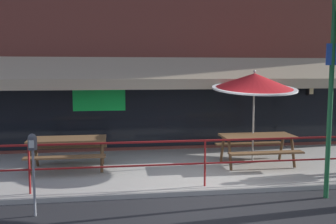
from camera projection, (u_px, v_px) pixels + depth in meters
ground_plane at (208, 195)px, 7.41m from camera, size 120.00×120.00×0.00m
patio_deck at (188, 167)px, 9.38m from camera, size 15.00×4.00×0.10m
restaurant_building at (175, 26)px, 11.15m from camera, size 15.00×1.60×7.64m
patio_railing at (205, 153)px, 7.62m from camera, size 13.84×0.04×0.97m
picnic_table_left at (68, 145)px, 8.90m from camera, size 1.80×1.42×0.76m
picnic_table_centre at (257, 141)px, 9.34m from camera, size 1.80×1.42×0.76m
patio_umbrella_centre at (254, 82)px, 9.46m from camera, size 2.14×2.14×2.40m
parking_meter_near at (33, 150)px, 6.24m from camera, size 0.15×0.16×1.42m
street_sign_pole at (331, 96)px, 7.07m from camera, size 0.28×0.09×3.84m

